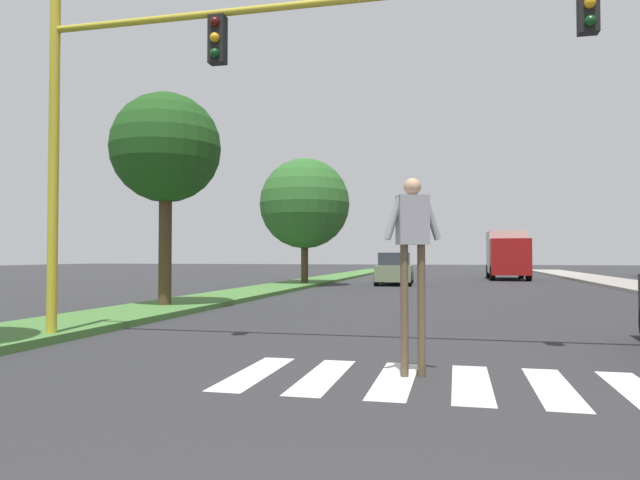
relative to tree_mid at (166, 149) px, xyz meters
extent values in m
plane|color=#2D2D30|center=(8.08, 16.33, -4.50)|extent=(140.00, 140.00, 0.00)
cube|color=silver|center=(5.38, -7.65, -4.50)|extent=(0.45, 2.20, 0.01)
cube|color=silver|center=(6.28, -7.65, -4.50)|extent=(0.45, 2.20, 0.01)
cube|color=silver|center=(7.18, -7.65, -4.50)|extent=(0.45, 2.20, 0.01)
cube|color=silver|center=(8.08, -7.65, -4.50)|extent=(0.45, 2.20, 0.01)
cube|color=silver|center=(8.98, -7.65, -4.50)|extent=(0.45, 2.20, 0.01)
cube|color=silver|center=(9.88, -7.65, -4.50)|extent=(0.45, 2.20, 0.01)
cube|color=#477A38|center=(0.04, 14.33, -4.43)|extent=(2.42, 64.00, 0.15)
cylinder|color=#4C3823|center=(0.00, 0.00, -2.62)|extent=(0.36, 0.36, 3.47)
sphere|color=#1E4C19|center=(0.00, 0.00, 0.04)|extent=(3.07, 3.07, 3.07)
cylinder|color=#4C3823|center=(0.45, 13.59, -3.03)|extent=(0.36, 0.36, 2.65)
sphere|color=#2D6628|center=(0.45, 13.59, -0.34)|extent=(4.56, 4.56, 4.56)
cylinder|color=gold|center=(0.95, -5.86, -1.35)|extent=(0.18, 0.18, 6.00)
cylinder|color=gold|center=(6.15, -5.86, 1.05)|extent=(10.39, 0.12, 0.12)
cube|color=black|center=(4.07, -5.86, 0.60)|extent=(0.28, 0.20, 0.80)
sphere|color=#4C0C0C|center=(4.07, -5.98, 0.86)|extent=(0.16, 0.16, 0.16)
sphere|color=#F2A519|center=(4.07, -5.98, 0.60)|extent=(0.16, 0.16, 0.16)
sphere|color=#0F3F19|center=(4.07, -5.98, 0.34)|extent=(0.16, 0.16, 0.16)
cube|color=black|center=(9.79, -5.86, 0.60)|extent=(0.28, 0.20, 0.80)
sphere|color=#F2A519|center=(9.79, -5.98, 0.60)|extent=(0.16, 0.16, 0.16)
sphere|color=#0F3F19|center=(9.79, -5.98, 0.34)|extent=(0.16, 0.16, 0.16)
cylinder|color=brown|center=(7.49, -7.37, -3.68)|extent=(0.13, 0.13, 1.65)
cylinder|color=brown|center=(7.28, -7.45, -3.68)|extent=(0.13, 0.13, 1.65)
cube|color=gray|center=(7.38, -7.41, -2.54)|extent=(0.44, 0.36, 0.62)
cylinder|color=gray|center=(7.61, -7.33, -2.51)|extent=(0.28, 0.18, 0.58)
cylinder|color=gray|center=(7.16, -7.49, -2.51)|extent=(0.28, 0.18, 0.58)
sphere|color=tan|center=(7.38, -7.41, -2.12)|extent=(0.28, 0.28, 0.22)
cube|color=gray|center=(4.76, 15.87, -3.88)|extent=(2.00, 4.51, 0.80)
cube|color=#2D333D|center=(4.77, 15.65, -3.16)|extent=(1.67, 2.07, 0.65)
cylinder|color=black|center=(3.86, 17.60, -4.18)|extent=(0.25, 0.65, 0.64)
cylinder|color=black|center=(5.49, 17.68, -4.18)|extent=(0.25, 0.65, 0.64)
cylinder|color=black|center=(4.03, 14.07, -4.18)|extent=(0.25, 0.65, 0.64)
cylinder|color=black|center=(5.66, 14.15, -4.18)|extent=(0.25, 0.65, 0.64)
cube|color=maroon|center=(11.11, 22.14, -3.05)|extent=(2.30, 2.00, 2.20)
cube|color=beige|center=(11.11, 25.24, -2.75)|extent=(2.30, 4.20, 2.70)
cylinder|color=black|center=(12.16, 22.14, -4.05)|extent=(0.30, 0.90, 0.90)
cylinder|color=black|center=(10.06, 22.14, -4.05)|extent=(0.30, 0.90, 0.90)
cylinder|color=black|center=(12.16, 26.29, -4.05)|extent=(0.30, 0.90, 0.90)
cylinder|color=black|center=(10.06, 26.29, -4.05)|extent=(0.30, 0.90, 0.90)
camera|label=1|loc=(7.92, -14.76, -3.00)|focal=32.58mm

